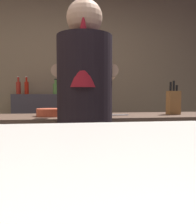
% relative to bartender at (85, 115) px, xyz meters
% --- Properties ---
extents(wall_back, '(5.20, 0.10, 2.70)m').
position_rel_bartender_xyz_m(wall_back, '(-0.04, 1.99, 0.39)').
color(wall_back, '#98805E').
rests_on(wall_back, ground).
extents(prep_counter, '(2.10, 0.60, 0.93)m').
position_rel_bartender_xyz_m(prep_counter, '(0.31, 0.45, -0.50)').
color(prep_counter, brown).
rests_on(prep_counter, ground).
extents(back_shelf, '(0.97, 0.36, 1.11)m').
position_rel_bartender_xyz_m(back_shelf, '(-0.23, 1.71, -0.41)').
color(back_shelf, '#3D373D').
rests_on(back_shelf, ground).
extents(bartender, '(0.47, 0.54, 1.67)m').
position_rel_bartender_xyz_m(bartender, '(0.00, 0.00, 0.00)').
color(bartender, '#36273F').
rests_on(bartender, ground).
extents(knife_block, '(0.10, 0.08, 0.29)m').
position_rel_bartender_xyz_m(knife_block, '(0.81, 0.43, 0.07)').
color(knife_block, brown).
rests_on(knife_block, prep_counter).
extents(mixing_bowl, '(0.22, 0.22, 0.06)m').
position_rel_bartender_xyz_m(mixing_bowl, '(-0.22, 0.42, -0.01)').
color(mixing_bowl, '#C54F33').
rests_on(mixing_bowl, prep_counter).
extents(chefs_knife, '(0.24, 0.04, 0.01)m').
position_rel_bartender_xyz_m(chefs_knife, '(0.28, 0.40, -0.03)').
color(chefs_knife, silver).
rests_on(chefs_knife, prep_counter).
extents(bottle_hot_sauce, '(0.06, 0.06, 0.23)m').
position_rel_bartender_xyz_m(bottle_hot_sauce, '(-0.66, 1.76, 0.24)').
color(bottle_hot_sauce, red).
rests_on(bottle_hot_sauce, back_shelf).
extents(bottle_vinegar, '(0.05, 0.05, 0.23)m').
position_rel_bartender_xyz_m(bottle_vinegar, '(-0.55, 1.69, 0.24)').
color(bottle_vinegar, red).
rests_on(bottle_vinegar, back_shelf).
extents(bottle_olive_oil, '(0.07, 0.07, 0.19)m').
position_rel_bartender_xyz_m(bottle_olive_oil, '(-0.18, 1.61, 0.22)').
color(bottle_olive_oil, '#53853B').
rests_on(bottle_olive_oil, back_shelf).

